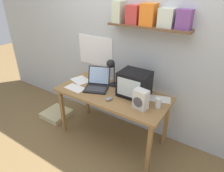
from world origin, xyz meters
TOP-DOWN VIEW (x-y plane):
  - ground_plane at (0.00, 0.00)m, footprint 12.00×12.00m
  - back_wall at (0.01, 0.46)m, footprint 5.60×0.24m
  - corner_desk at (0.00, 0.00)m, footprint 1.48×0.67m
  - crt_monitor at (0.26, 0.11)m, footprint 0.37×0.31m
  - laptop at (-0.25, 0.03)m, footprint 0.40×0.42m
  - desk_lamp at (-0.11, 0.15)m, footprint 0.14×0.19m
  - juice_glass at (0.62, 0.01)m, footprint 0.07×0.07m
  - space_heater at (0.46, -0.12)m, footprint 0.17×0.14m
  - computer_mouse at (0.07, -0.17)m, footprint 0.08×0.11m
  - loose_paper_near_laptop at (-0.59, 0.06)m, footprint 0.32×0.29m
  - printed_handout at (-0.49, -0.16)m, footprint 0.29×0.18m
  - open_notebook at (0.56, 0.19)m, footprint 0.32×0.23m
  - floor_cushion at (-1.06, -0.09)m, footprint 0.41×0.41m

SIDE VIEW (x-z plane):
  - ground_plane at x=0.00m, z-range 0.00..0.00m
  - floor_cushion at x=-1.06m, z-range 0.00..0.09m
  - corner_desk at x=0.00m, z-range 0.30..1.03m
  - loose_paper_near_laptop at x=-0.59m, z-range 0.73..0.74m
  - printed_handout at x=-0.49m, z-range 0.73..0.74m
  - open_notebook at x=0.56m, z-range 0.73..0.74m
  - computer_mouse at x=0.07m, z-range 0.73..0.77m
  - juice_glass at x=0.62m, z-range 0.73..0.85m
  - laptop at x=-0.25m, z-range 0.67..0.93m
  - space_heater at x=0.46m, z-range 0.73..0.96m
  - crt_monitor at x=0.26m, z-range 0.73..1.05m
  - desk_lamp at x=-0.11m, z-range 0.81..1.20m
  - back_wall at x=0.01m, z-range 0.01..2.61m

